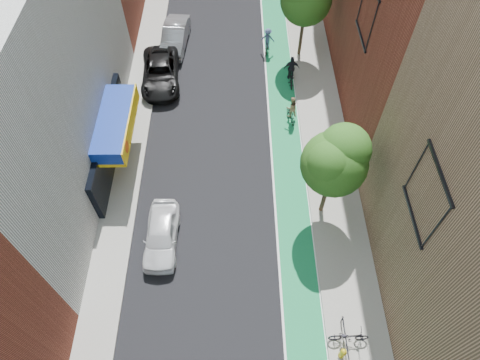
{
  "coord_description": "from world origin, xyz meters",
  "views": [
    {
      "loc": [
        0.83,
        -2.92,
        20.99
      ],
      "look_at": [
        0.97,
        11.13,
        1.5
      ],
      "focal_mm": 32.0,
      "sensor_mm": 36.0,
      "label": 1
    }
  ],
  "objects_px": {
    "parked_car_black": "(161,73)",
    "cyclist_lane_near": "(291,111)",
    "parked_car_white": "(161,235)",
    "parked_car_silver": "(175,36)",
    "cyclist_lane_far": "(268,41)",
    "cyclist_lane_mid": "(291,74)",
    "fire_hydrant": "(343,353)"
  },
  "relations": [
    {
      "from": "parked_car_black",
      "to": "cyclist_lane_near",
      "type": "bearing_deg",
      "value": -28.26
    },
    {
      "from": "parked_car_white",
      "to": "parked_car_black",
      "type": "relative_size",
      "value": 0.77
    },
    {
      "from": "parked_car_black",
      "to": "cyclist_lane_near",
      "type": "relative_size",
      "value": 2.89
    },
    {
      "from": "parked_car_black",
      "to": "cyclist_lane_near",
      "type": "distance_m",
      "value": 9.85
    },
    {
      "from": "parked_car_silver",
      "to": "cyclist_lane_near",
      "type": "relative_size",
      "value": 2.53
    },
    {
      "from": "cyclist_lane_far",
      "to": "cyclist_lane_mid",
      "type": "bearing_deg",
      "value": 125.77
    },
    {
      "from": "parked_car_black",
      "to": "fire_hydrant",
      "type": "height_order",
      "value": "parked_car_black"
    },
    {
      "from": "fire_hydrant",
      "to": "parked_car_black",
      "type": "bearing_deg",
      "value": 117.93
    },
    {
      "from": "parked_car_black",
      "to": "parked_car_silver",
      "type": "bearing_deg",
      "value": 75.98
    },
    {
      "from": "parked_car_silver",
      "to": "fire_hydrant",
      "type": "height_order",
      "value": "parked_car_silver"
    },
    {
      "from": "cyclist_lane_far",
      "to": "parked_car_black",
      "type": "bearing_deg",
      "value": 36.59
    },
    {
      "from": "parked_car_silver",
      "to": "fire_hydrant",
      "type": "relative_size",
      "value": 5.94
    },
    {
      "from": "parked_car_silver",
      "to": "cyclist_lane_far",
      "type": "height_order",
      "value": "cyclist_lane_far"
    },
    {
      "from": "cyclist_lane_near",
      "to": "parked_car_black",
      "type": "bearing_deg",
      "value": -38.11
    },
    {
      "from": "cyclist_lane_near",
      "to": "cyclist_lane_far",
      "type": "bearing_deg",
      "value": -94.95
    },
    {
      "from": "parked_car_silver",
      "to": "cyclist_lane_mid",
      "type": "xyz_separation_m",
      "value": [
        8.6,
        -4.41,
        0.01
      ]
    },
    {
      "from": "parked_car_black",
      "to": "parked_car_white",
      "type": "bearing_deg",
      "value": -88.62
    },
    {
      "from": "cyclist_lane_mid",
      "to": "cyclist_lane_far",
      "type": "height_order",
      "value": "cyclist_lane_mid"
    },
    {
      "from": "parked_car_black",
      "to": "cyclist_lane_near",
      "type": "xyz_separation_m",
      "value": [
        9.0,
        -3.98,
        0.07
      ]
    },
    {
      "from": "cyclist_lane_near",
      "to": "fire_hydrant",
      "type": "height_order",
      "value": "cyclist_lane_near"
    },
    {
      "from": "parked_car_white",
      "to": "parked_car_silver",
      "type": "distance_m",
      "value": 17.22
    },
    {
      "from": "parked_car_black",
      "to": "parked_car_silver",
      "type": "height_order",
      "value": "parked_car_silver"
    },
    {
      "from": "parked_car_white",
      "to": "cyclist_lane_mid",
      "type": "xyz_separation_m",
      "value": [
        7.98,
        12.8,
        0.09
      ]
    },
    {
      "from": "parked_car_white",
      "to": "cyclist_lane_mid",
      "type": "bearing_deg",
      "value": 58.53
    },
    {
      "from": "parked_car_white",
      "to": "parked_car_black",
      "type": "height_order",
      "value": "parked_car_black"
    },
    {
      "from": "parked_car_silver",
      "to": "cyclist_lane_mid",
      "type": "distance_m",
      "value": 9.66
    },
    {
      "from": "parked_car_white",
      "to": "fire_hydrant",
      "type": "height_order",
      "value": "parked_car_white"
    },
    {
      "from": "parked_car_black",
      "to": "parked_car_silver",
      "type": "distance_m",
      "value": 4.22
    },
    {
      "from": "cyclist_lane_mid",
      "to": "cyclist_lane_far",
      "type": "distance_m",
      "value": 3.92
    },
    {
      "from": "parked_car_silver",
      "to": "fire_hydrant",
      "type": "bearing_deg",
      "value": -62.79
    },
    {
      "from": "cyclist_lane_mid",
      "to": "cyclist_lane_far",
      "type": "xyz_separation_m",
      "value": [
        -1.5,
        3.62,
        0.06
      ]
    },
    {
      "from": "cyclist_lane_near",
      "to": "fire_hydrant",
      "type": "relative_size",
      "value": 2.35
    }
  ]
}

